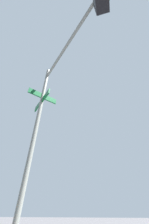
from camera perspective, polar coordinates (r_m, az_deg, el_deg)
The scene contains 1 object.
traffic_signal_near at distance 3.62m, azimuth -5.18°, elevation 17.49°, with size 2.46×2.84×5.64m.
Camera 1 is at (-4.61, -5.26, 1.00)m, focal length 20.78 mm.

